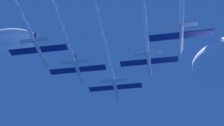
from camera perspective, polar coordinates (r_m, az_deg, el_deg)
The scene contains 4 objects.
jet_lead at distance 90.00m, azimuth -0.97°, elevation 2.09°, with size 17.24×61.03×2.86m.
jet_left_wing at distance 83.90m, azimuth -9.00°, elevation 6.45°, with size 17.24×61.77×2.86m.
jet_right_wing at distance 84.13m, azimuth 6.01°, elevation 7.01°, with size 17.24×56.11×2.86m.
cloud_puffy at distance 116.89m, azimuth -17.72°, elevation 3.56°, with size 20.66×11.36×7.23m, color white.
Camera 1 is at (10.69, -84.29, -60.11)m, focal length 51.04 mm.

